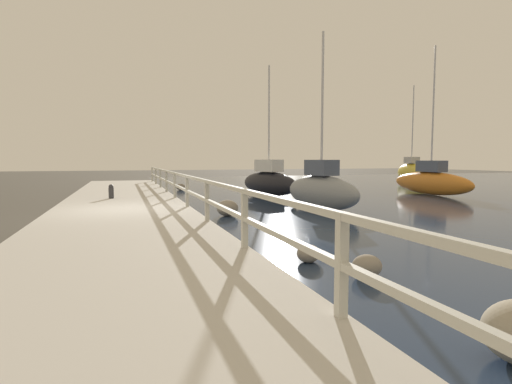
% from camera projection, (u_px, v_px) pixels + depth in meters
% --- Properties ---
extents(ground_plane, '(120.00, 120.00, 0.00)m').
position_uv_depth(ground_plane, '(123.00, 219.00, 12.47)').
color(ground_plane, '#4C473D').
extents(dock_walkway, '(4.25, 36.00, 0.33)m').
position_uv_depth(dock_walkway, '(123.00, 214.00, 12.46)').
color(dock_walkway, beige).
rests_on(dock_walkway, ground).
extents(railing, '(0.10, 32.50, 1.03)m').
position_uv_depth(railing, '(187.00, 185.00, 13.03)').
color(railing, beige).
rests_on(railing, dock_walkway).
extents(boulder_far_strip, '(0.48, 0.43, 0.36)m').
position_uv_depth(boulder_far_strip, '(367.00, 266.00, 6.30)').
color(boulder_far_strip, gray).
rests_on(boulder_far_strip, ground).
extents(boulder_upstream, '(0.72, 0.65, 0.54)m').
position_uv_depth(boulder_upstream, '(227.00, 208.00, 13.16)').
color(boulder_upstream, gray).
rests_on(boulder_upstream, ground).
extents(boulder_downstream, '(0.43, 0.39, 0.33)m').
position_uv_depth(boulder_downstream, '(309.00, 254.00, 7.21)').
color(boulder_downstream, gray).
rests_on(boulder_downstream, ground).
extents(boulder_water_edge, '(0.53, 0.48, 0.40)m').
position_uv_depth(boulder_water_edge, '(181.00, 187.00, 24.39)').
color(boulder_water_edge, slate).
rests_on(boulder_water_edge, ground).
extents(mooring_bollard, '(0.20, 0.20, 0.56)m').
position_uv_depth(mooring_bollard, '(111.00, 191.00, 15.83)').
color(mooring_bollard, '#333338').
rests_on(mooring_bollard, dock_walkway).
extents(sailboat_yellow, '(2.19, 4.81, 7.66)m').
position_uv_depth(sailboat_yellow, '(411.00, 172.00, 31.74)').
color(sailboat_yellow, gold).
rests_on(sailboat_yellow, water_surface).
extents(sailboat_black, '(2.12, 4.56, 6.56)m').
position_uv_depth(sailboat_black, '(269.00, 181.00, 20.40)').
color(sailboat_black, black).
rests_on(sailboat_black, water_surface).
extents(sailboat_orange, '(1.19, 5.90, 7.76)m').
position_uv_depth(sailboat_orange, '(431.00, 181.00, 21.23)').
color(sailboat_orange, orange).
rests_on(sailboat_orange, water_surface).
extents(sailboat_gray, '(1.61, 4.23, 6.47)m').
position_uv_depth(sailboat_gray, '(321.00, 190.00, 14.83)').
color(sailboat_gray, gray).
rests_on(sailboat_gray, water_surface).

